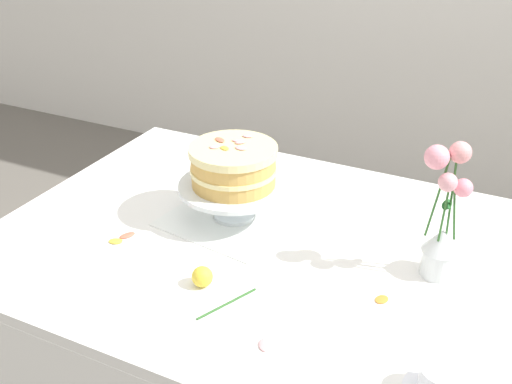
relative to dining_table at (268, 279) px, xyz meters
The scene contains 11 objects.
dining_table is the anchor object (origin of this frame).
linen_napkin 0.20m from the dining_table, 146.64° to the left, with size 0.32×0.32×0.00m, color white.
cake_stand 0.25m from the dining_table, 146.64° to the left, with size 0.29×0.29×0.10m.
layer_cake 0.30m from the dining_table, 146.63° to the left, with size 0.23×0.23×0.11m.
flower_vase 0.46m from the dining_table, 11.08° to the left, with size 0.11×0.09×0.32m.
teacup 0.57m from the dining_table, 31.57° to the right, with size 0.13×0.13×0.06m.
fallen_rose 0.24m from the dining_table, 108.05° to the right, with size 0.14×0.15×0.05m.
loose_petal_0 0.37m from the dining_table, 162.67° to the right, with size 0.04×0.02×0.01m, color #E56B51.
loose_petal_1 0.33m from the dining_table, 13.48° to the right, with size 0.03×0.03×0.00m, color orange.
loose_petal_2 0.39m from the dining_table, 158.06° to the right, with size 0.04×0.03×0.01m, color yellow.
loose_petal_3 0.36m from the dining_table, 66.17° to the right, with size 0.04×0.02×0.00m, color pink.
Camera 1 is at (0.53, -1.18, 1.58)m, focal length 43.32 mm.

